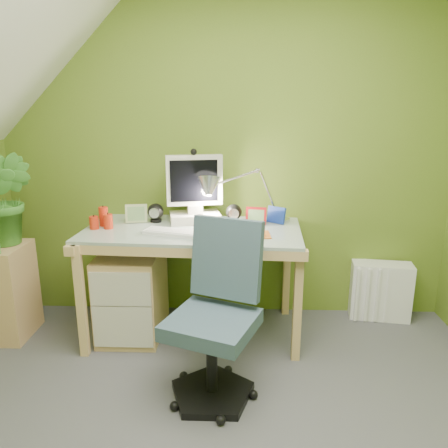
{
  "coord_description": "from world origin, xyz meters",
  "views": [
    {
      "loc": [
        0.09,
        -1.51,
        1.54
      ],
      "look_at": [
        0.0,
        1.0,
        0.85
      ],
      "focal_mm": 35.0,
      "sensor_mm": 36.0,
      "label": 1
    }
  ],
  "objects_px": {
    "monitor": "(194,183)",
    "radiator": "(380,291)",
    "potted_plant": "(6,199)",
    "desk": "(193,282)",
    "desk_lamp": "(261,183)",
    "side_ledge": "(11,291)",
    "task_chair": "(212,323)"
  },
  "relations": [
    {
      "from": "monitor",
      "to": "radiator",
      "type": "height_order",
      "value": "monitor"
    },
    {
      "from": "monitor",
      "to": "potted_plant",
      "type": "bearing_deg",
      "value": 177.83
    },
    {
      "from": "desk",
      "to": "potted_plant",
      "type": "xyz_separation_m",
      "value": [
        -1.21,
        -0.03,
        0.57
      ]
    },
    {
      "from": "desk",
      "to": "radiator",
      "type": "relative_size",
      "value": 3.31
    },
    {
      "from": "desk_lamp",
      "to": "side_ledge",
      "type": "distance_m",
      "value": 1.84
    },
    {
      "from": "task_chair",
      "to": "radiator",
      "type": "height_order",
      "value": "task_chair"
    },
    {
      "from": "side_ledge",
      "to": "radiator",
      "type": "distance_m",
      "value": 2.61
    },
    {
      "from": "potted_plant",
      "to": "radiator",
      "type": "height_order",
      "value": "potted_plant"
    },
    {
      "from": "desk",
      "to": "monitor",
      "type": "xyz_separation_m",
      "value": [
        0.0,
        0.18,
        0.65
      ]
    },
    {
      "from": "monitor",
      "to": "desk_lamp",
      "type": "bearing_deg",
      "value": -11.82
    },
    {
      "from": "radiator",
      "to": "potted_plant",
      "type": "bearing_deg",
      "value": -165.68
    },
    {
      "from": "desk",
      "to": "side_ledge",
      "type": "xyz_separation_m",
      "value": [
        -1.23,
        -0.08,
        -0.06
      ]
    },
    {
      "from": "desk_lamp",
      "to": "radiator",
      "type": "height_order",
      "value": "desk_lamp"
    },
    {
      "from": "desk_lamp",
      "to": "potted_plant",
      "type": "relative_size",
      "value": 0.89
    },
    {
      "from": "desk",
      "to": "side_ledge",
      "type": "distance_m",
      "value": 1.24
    },
    {
      "from": "desk_lamp",
      "to": "potted_plant",
      "type": "distance_m",
      "value": 1.67
    },
    {
      "from": "desk",
      "to": "monitor",
      "type": "relative_size",
      "value": 2.62
    },
    {
      "from": "side_ledge",
      "to": "potted_plant",
      "type": "xyz_separation_m",
      "value": [
        0.03,
        0.05,
        0.63
      ]
    },
    {
      "from": "desk",
      "to": "desk_lamp",
      "type": "height_order",
      "value": "desk_lamp"
    },
    {
      "from": "monitor",
      "to": "radiator",
      "type": "bearing_deg",
      "value": -8.02
    },
    {
      "from": "radiator",
      "to": "monitor",
      "type": "bearing_deg",
      "value": -168.45
    },
    {
      "from": "monitor",
      "to": "desk_lamp",
      "type": "distance_m",
      "value": 0.45
    },
    {
      "from": "potted_plant",
      "to": "desk",
      "type": "bearing_deg",
      "value": 1.19
    },
    {
      "from": "radiator",
      "to": "side_ledge",
      "type": "bearing_deg",
      "value": -164.66
    },
    {
      "from": "monitor",
      "to": "radiator",
      "type": "distance_m",
      "value": 1.58
    },
    {
      "from": "desk_lamp",
      "to": "side_ledge",
      "type": "bearing_deg",
      "value": 175.1
    },
    {
      "from": "desk_lamp",
      "to": "side_ledge",
      "type": "height_order",
      "value": "desk_lamp"
    },
    {
      "from": "side_ledge",
      "to": "potted_plant",
      "type": "distance_m",
      "value": 0.63
    },
    {
      "from": "side_ledge",
      "to": "task_chair",
      "type": "distance_m",
      "value": 1.54
    },
    {
      "from": "side_ledge",
      "to": "monitor",
      "type": "bearing_deg",
      "value": 11.67
    },
    {
      "from": "desk_lamp",
      "to": "task_chair",
      "type": "bearing_deg",
      "value": -121.43
    },
    {
      "from": "desk_lamp",
      "to": "side_ledge",
      "type": "relative_size",
      "value": 0.85
    }
  ]
}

